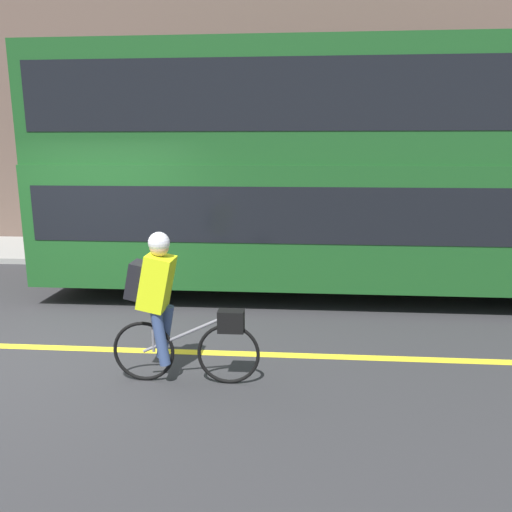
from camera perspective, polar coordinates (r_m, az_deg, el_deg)
ground_plane at (r=6.46m, az=-22.50°, el=-10.17°), size 80.00×80.00×0.00m
road_center_line at (r=6.57m, az=-21.93°, el=-9.69°), size 50.00×0.14×0.01m
sidewalk_curb at (r=11.53m, az=-9.90°, el=0.53°), size 60.00×2.55×0.12m
building_facade at (r=12.76m, az=-8.89°, el=18.67°), size 60.00×0.30×7.65m
bus at (r=8.19m, az=8.92°, el=10.48°), size 9.18×2.52×3.83m
cyclist_on_bike at (r=5.08m, az=-10.03°, el=-5.28°), size 1.52×0.32×1.56m
trash_bin at (r=10.95m, az=2.21°, el=3.15°), size 0.53×0.53×1.04m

